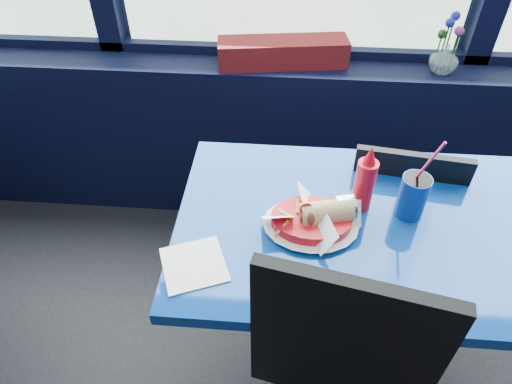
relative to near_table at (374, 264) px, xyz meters
The scene contains 9 objects.
window_sill 0.94m from the near_table, 109.03° to the left, with size 5.00×0.26×0.80m, color black.
near_table is the anchor object (origin of this frame).
chair_near_back 0.35m from the near_table, 74.13° to the left, with size 0.43×0.43×0.84m.
planter_box 0.96m from the near_table, 111.12° to the left, with size 0.53×0.13×0.11m, color maroon.
flower_vase 0.95m from the near_table, 69.01° to the left, with size 0.15×0.16×0.24m.
food_basket 0.30m from the near_table, behind, with size 0.27×0.27×0.09m.
ketchup_bottle 0.29m from the near_table, 133.88° to the left, with size 0.06×0.06×0.22m.
soda_cup 0.27m from the near_table, 35.89° to the left, with size 0.08×0.08×0.28m.
napkin 0.58m from the near_table, 159.83° to the right, with size 0.16×0.16×0.00m, color white.
Camera 1 is at (0.00, 1.07, 1.71)m, focal length 32.00 mm.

